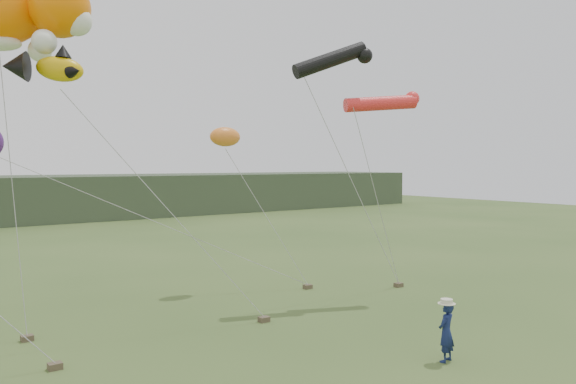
% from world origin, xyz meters
% --- Properties ---
extents(ground, '(120.00, 120.00, 0.00)m').
position_xyz_m(ground, '(0.00, 0.00, 0.00)').
color(ground, '#385123').
rests_on(ground, ground).
extents(festival_attendant, '(0.64, 0.49, 1.55)m').
position_xyz_m(festival_attendant, '(1.79, -1.38, 0.78)').
color(festival_attendant, '#141F4C').
rests_on(festival_attendant, ground).
extents(sandbag_anchors, '(14.37, 3.61, 0.17)m').
position_xyz_m(sandbag_anchors, '(-0.28, 5.65, 0.08)').
color(sandbag_anchors, brown).
rests_on(sandbag_anchors, ground).
extents(fish_kite, '(2.35, 1.53, 1.12)m').
position_xyz_m(fish_kite, '(-6.11, 6.34, 7.83)').
color(fish_kite, '#E1B00A').
rests_on(fish_kite, ground).
extents(tube_kites, '(4.89, 2.13, 2.64)m').
position_xyz_m(tube_kites, '(4.61, 4.80, 8.24)').
color(tube_kites, black).
rests_on(tube_kites, ground).
extents(misc_kites, '(9.10, 3.83, 1.24)m').
position_xyz_m(misc_kites, '(-1.96, 10.58, 6.09)').
color(misc_kites, orange).
rests_on(misc_kites, ground).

